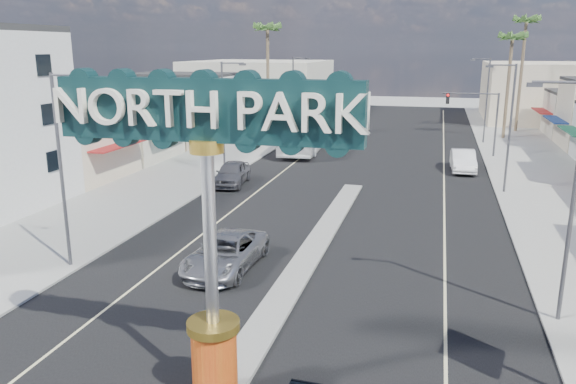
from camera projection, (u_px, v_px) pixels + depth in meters
The scene contains 24 objects.
ground at pixel (356, 184), 42.57m from camera, with size 160.00×160.00×0.00m, color gray.
road at pixel (356, 184), 42.57m from camera, with size 20.00×120.00×0.01m, color black.
median_island at pixel (308, 257), 27.59m from camera, with size 1.30×30.00×0.16m, color gray.
sidewalk_left at pixel (186, 173), 46.06m from camera, with size 8.00×120.00×0.12m, color gray.
sidewalk_right at pixel (556, 195), 39.06m from camera, with size 8.00×120.00×0.12m, color gray.
storefront_row_left at pixel (151, 115), 59.99m from camera, with size 12.00×42.00×6.00m, color beige.
backdrop_far_left at pixel (260, 87), 89.17m from camera, with size 20.00×20.00×8.00m, color #B7B29E.
backdrop_far_right at pixel (560, 92), 78.16m from camera, with size 20.00×20.00×8.00m, color beige.
gateway_sign at pixel (209, 208), 14.88m from camera, with size 8.20×1.50×9.15m.
traffic_signal_left at pixel (287, 106), 56.89m from camera, with size 5.09×0.45×6.00m.
traffic_signal_right at pixel (477, 111), 52.30m from camera, with size 5.09×0.45×6.00m.
streetlight_l_near at pixel (63, 162), 25.21m from camera, with size 2.03×0.22×9.00m.
streetlight_l_mid at pixel (225, 113), 43.92m from camera, with size 2.03×0.22×9.00m.
streetlight_l_far at pixel (294, 92), 64.50m from camera, with size 2.03×0.22×9.00m.
streetlight_r_near at pixel (569, 192), 19.99m from camera, with size 2.03×0.22×9.00m.
streetlight_r_mid at pixel (508, 122), 38.70m from camera, with size 2.03×0.22×9.00m.
streetlight_r_far at pixel (485, 96), 59.27m from camera, with size 2.03×0.22×9.00m.
palm_left_far at pixel (268, 34), 61.66m from camera, with size 2.60×2.60×13.10m.
palm_right_mid at pixel (512, 42), 60.99m from camera, with size 2.60×2.60×12.10m.
palm_right_far at pixel (526, 27), 65.65m from camera, with size 2.60×2.60×14.10m.
suv_left at pixel (226, 253), 26.04m from camera, with size 2.68×5.82×1.62m, color #9D9EA1.
car_parked_left at pixel (232, 173), 42.21m from camera, with size 2.08×5.17×1.76m, color slate.
car_parked_right at pixel (463, 161), 46.87m from camera, with size 1.86×5.34×1.76m, color white.
city_bus at pixel (306, 132), 56.27m from camera, with size 3.14×13.42×3.74m, color white.
Camera 1 is at (5.73, -11.29, 10.06)m, focal length 35.00 mm.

